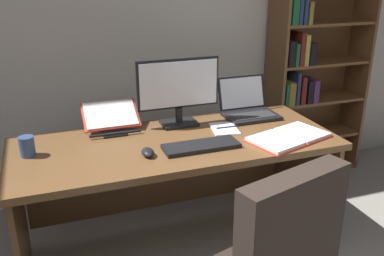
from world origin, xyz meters
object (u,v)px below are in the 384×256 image
(monitor, at_px, (178,91))
(notepad, at_px, (224,129))
(reading_stand_with_book, at_px, (111,117))
(computer_mouse, at_px, (148,152))
(coffee_mug, at_px, (27,146))
(desk, at_px, (172,167))
(bookshelf, at_px, (309,62))
(laptop, at_px, (248,108))
(keyboard, at_px, (201,146))
(pen, at_px, (227,127))
(open_binder, at_px, (289,137))

(monitor, xyz_separation_m, notepad, (0.23, -0.18, -0.21))
(reading_stand_with_book, bearing_deg, monitor, -8.28)
(computer_mouse, xyz_separation_m, coffee_mug, (-0.59, 0.21, 0.03))
(desk, bearing_deg, bookshelf, 25.88)
(notepad, xyz_separation_m, coffee_mug, (-1.12, -0.00, 0.05))
(laptop, height_order, computer_mouse, laptop)
(laptop, bearing_deg, keyboard, -140.42)
(monitor, relative_size, pen, 3.70)
(notepad, height_order, coffee_mug, coffee_mug)
(reading_stand_with_book, bearing_deg, notepad, -20.47)
(pen, bearing_deg, reading_stand_with_book, 160.10)
(coffee_mug, bearing_deg, bookshelf, 17.47)
(monitor, relative_size, notepad, 2.47)
(pen, bearing_deg, notepad, 180.00)
(keyboard, xyz_separation_m, coffee_mug, (-0.89, 0.21, 0.04))
(laptop, xyz_separation_m, open_binder, (0.03, -0.45, -0.04))
(computer_mouse, xyz_separation_m, notepad, (0.53, 0.21, -0.02))
(reading_stand_with_book, xyz_separation_m, open_binder, (0.93, -0.50, -0.06))
(open_binder, bearing_deg, desk, 139.10)
(open_binder, height_order, pen, open_binder)
(notepad, bearing_deg, reading_stand_with_book, 159.53)
(notepad, bearing_deg, bookshelf, 33.07)
(laptop, height_order, pen, laptop)
(laptop, bearing_deg, open_binder, -85.67)
(computer_mouse, bearing_deg, open_binder, -3.49)
(keyboard, height_order, pen, keyboard)
(computer_mouse, bearing_deg, reading_stand_with_book, 103.68)
(keyboard, relative_size, notepad, 2.00)
(bookshelf, height_order, open_binder, bookshelf)
(laptop, bearing_deg, desk, -163.39)
(reading_stand_with_book, relative_size, notepad, 1.59)
(reading_stand_with_book, bearing_deg, laptop, -3.42)
(bookshelf, xyz_separation_m, laptop, (-0.79, -0.49, -0.14))
(desk, relative_size, coffee_mug, 16.94)
(pen, height_order, coffee_mug, coffee_mug)
(notepad, relative_size, pen, 1.50)
(bookshelf, bearing_deg, open_binder, -128.69)
(laptop, xyz_separation_m, computer_mouse, (-0.79, -0.40, -0.03))
(desk, xyz_separation_m, laptop, (0.58, 0.17, 0.25))
(open_binder, distance_m, coffee_mug, 1.44)
(keyboard, height_order, notepad, keyboard)
(monitor, distance_m, pen, 0.37)
(monitor, relative_size, computer_mouse, 4.98)
(laptop, bearing_deg, reading_stand_with_book, 176.58)
(desk, relative_size, pen, 13.17)
(computer_mouse, bearing_deg, pen, 21.21)
(notepad, bearing_deg, coffee_mug, -179.83)
(monitor, height_order, coffee_mug, monitor)
(desk, distance_m, bookshelf, 1.58)
(bookshelf, height_order, monitor, bookshelf)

